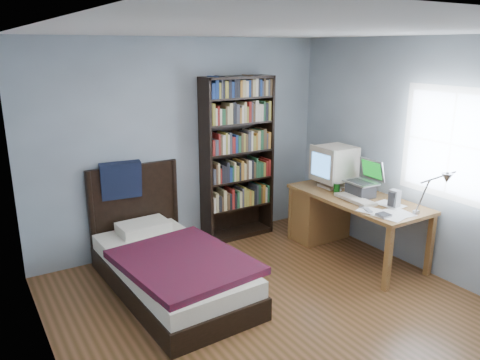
% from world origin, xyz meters
% --- Properties ---
extents(room, '(4.20, 4.24, 2.50)m').
position_xyz_m(room, '(0.03, -0.00, 1.25)').
color(room, '#543818').
rests_on(room, ground).
extents(desk, '(0.75, 1.67, 0.73)m').
position_xyz_m(desk, '(1.51, 1.16, 0.42)').
color(desk, brown).
rests_on(desk, floor).
extents(crt_monitor, '(0.45, 0.43, 0.51)m').
position_xyz_m(crt_monitor, '(1.54, 1.14, 1.02)').
color(crt_monitor, beige).
rests_on(crt_monitor, desk).
extents(laptop, '(0.35, 0.36, 0.42)m').
position_xyz_m(laptop, '(1.56, 0.68, 0.85)').
color(laptop, '#2D2D30').
rests_on(laptop, desk).
extents(desk_lamp, '(0.21, 0.46, 0.54)m').
position_xyz_m(desk_lamp, '(1.50, -0.36, 1.17)').
color(desk_lamp, '#99999E').
rests_on(desk_lamp, desk).
extents(keyboard, '(0.22, 0.51, 0.05)m').
position_xyz_m(keyboard, '(1.38, 0.60, 0.75)').
color(keyboard, '#BFB59F').
rests_on(keyboard, desk).
extents(speaker, '(0.11, 0.11, 0.19)m').
position_xyz_m(speaker, '(1.58, 0.22, 0.83)').
color(speaker, gray).
rests_on(speaker, desk).
extents(soda_can, '(0.07, 0.07, 0.13)m').
position_xyz_m(soda_can, '(1.37, 0.89, 0.80)').
color(soda_can, '#073407').
rests_on(soda_can, desk).
extents(mouse, '(0.06, 0.10, 0.03)m').
position_xyz_m(mouse, '(1.48, 0.98, 0.75)').
color(mouse, silver).
rests_on(mouse, desk).
extents(phone_silver, '(0.07, 0.10, 0.02)m').
position_xyz_m(phone_silver, '(1.26, 0.35, 0.74)').
color(phone_silver, '#B1B1B6').
rests_on(phone_silver, desk).
extents(phone_grey, '(0.08, 0.11, 0.02)m').
position_xyz_m(phone_grey, '(1.23, 0.25, 0.74)').
color(phone_grey, gray).
rests_on(phone_grey, desk).
extents(external_drive, '(0.12, 0.12, 0.03)m').
position_xyz_m(external_drive, '(1.26, 0.08, 0.74)').
color(external_drive, gray).
rests_on(external_drive, desk).
extents(bookshelf, '(0.92, 0.30, 2.05)m').
position_xyz_m(bookshelf, '(0.65, 1.94, 1.03)').
color(bookshelf, black).
rests_on(bookshelf, floor).
extents(bed, '(1.21, 2.11, 1.16)m').
position_xyz_m(bed, '(-0.67, 1.13, 0.26)').
color(bed, black).
rests_on(bed, floor).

